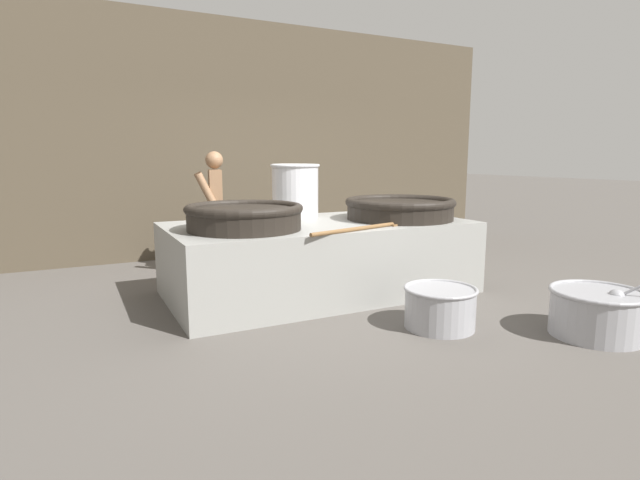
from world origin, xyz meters
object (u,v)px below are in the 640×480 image
at_px(cook, 215,209).
at_px(prep_bowl_vegetables, 597,311).
at_px(giant_wok_near, 244,216).
at_px(giant_wok_far, 400,208).
at_px(prep_bowl_meat, 440,306).
at_px(stock_pot, 295,190).

distance_m(cook, prep_bowl_vegetables, 4.38).
height_order(giant_wok_near, giant_wok_far, giant_wok_near).
xyz_separation_m(giant_wok_far, prep_bowl_meat, (-0.54, -1.38, -0.72)).
bearing_deg(prep_bowl_meat, giant_wok_near, 134.30).
bearing_deg(giant_wok_far, cook, 138.51).
relative_size(giant_wok_near, cook, 0.74).
xyz_separation_m(cook, prep_bowl_meat, (1.22, -2.93, -0.65)).
height_order(giant_wok_far, cook, cook).
bearing_deg(stock_pot, prep_bowl_vegetables, -61.81).
height_order(giant_wok_near, prep_bowl_vegetables, giant_wok_near).
distance_m(giant_wok_near, prep_bowl_vegetables, 3.28).
bearing_deg(giant_wok_near, giant_wok_far, 0.33).
distance_m(giant_wok_near, stock_pot, 1.14).
bearing_deg(giant_wok_far, stock_pot, 145.26).
distance_m(giant_wok_near, prep_bowl_meat, 2.05).
bearing_deg(stock_pot, giant_wok_far, -34.74).
height_order(giant_wok_near, stock_pot, stock_pot).
xyz_separation_m(giant_wok_near, stock_pot, (0.87, 0.71, 0.19)).
bearing_deg(prep_bowl_meat, prep_bowl_vegetables, -35.87).
xyz_separation_m(giant_wok_near, prep_bowl_vegetables, (2.39, -2.13, -0.71)).
relative_size(stock_pot, prep_bowl_meat, 0.97).
bearing_deg(stock_pot, giant_wok_near, -140.62).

